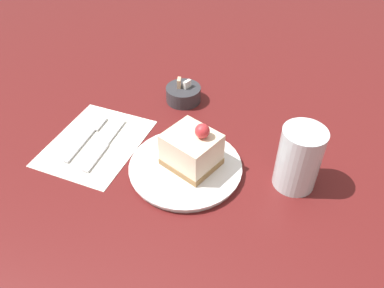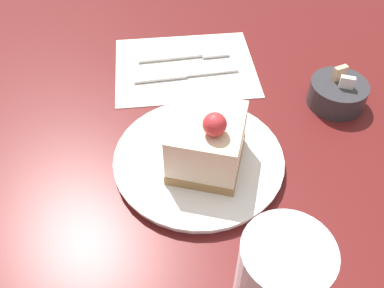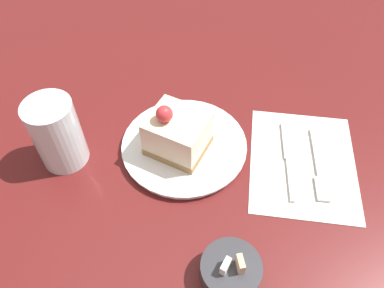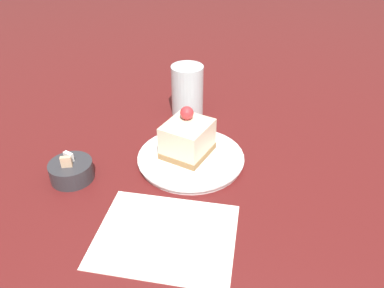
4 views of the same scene
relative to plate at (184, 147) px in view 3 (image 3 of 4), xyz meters
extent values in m
plane|color=#5B1919|center=(-0.02, 0.00, -0.01)|extent=(4.00, 4.00, 0.00)
cylinder|color=white|center=(0.00, 0.00, 0.00)|extent=(0.21, 0.21, 0.01)
cylinder|color=white|center=(0.00, 0.00, 0.00)|extent=(0.22, 0.22, 0.00)
cube|color=#9E7547|center=(0.01, 0.01, 0.01)|extent=(0.12, 0.11, 0.01)
cube|color=beige|center=(0.01, 0.01, 0.05)|extent=(0.12, 0.11, 0.06)
sphere|color=red|center=(0.03, 0.01, 0.09)|extent=(0.03, 0.03, 0.03)
cube|color=white|center=(-0.21, 0.00, -0.01)|extent=(0.18, 0.23, 0.00)
cube|color=silver|center=(-0.23, -0.02, 0.00)|extent=(0.01, 0.11, 0.00)
cube|color=silver|center=(-0.24, 0.06, 0.00)|extent=(0.02, 0.05, 0.00)
cube|color=silver|center=(-0.18, -0.04, 0.00)|extent=(0.02, 0.08, 0.00)
cube|color=silver|center=(-0.18, 0.05, 0.00)|extent=(0.01, 0.08, 0.00)
cylinder|color=#333338|center=(-0.09, 0.22, 0.01)|extent=(0.08, 0.08, 0.04)
cube|color=#D8B28C|center=(-0.10, 0.22, 0.04)|extent=(0.01, 0.02, 0.02)
cube|color=white|center=(-0.08, 0.22, 0.04)|extent=(0.02, 0.02, 0.02)
cylinder|color=silver|center=(0.20, 0.04, 0.05)|extent=(0.08, 0.08, 0.13)
camera|label=1|loc=(0.20, -0.48, 0.52)|focal=35.00mm
camera|label=2|loc=(0.36, -0.06, 0.42)|focal=40.00mm
camera|label=3|loc=(-0.06, 0.41, 0.51)|focal=35.00mm
camera|label=4|loc=(-0.62, -0.11, 0.46)|focal=35.00mm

